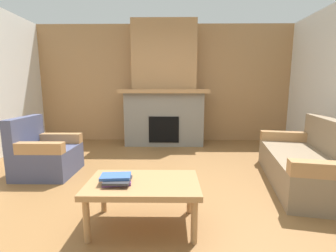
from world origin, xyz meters
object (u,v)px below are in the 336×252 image
(fireplace, at_px, (164,92))
(armchair, at_px, (45,155))
(coffee_table, at_px, (143,187))
(couch, at_px, (309,163))

(fireplace, bearing_deg, armchair, -130.19)
(armchair, bearing_deg, coffee_table, -39.04)
(couch, xyz_separation_m, armchair, (-3.66, 0.32, 0.01))
(armchair, relative_size, coffee_table, 0.85)
(couch, xyz_separation_m, coffee_table, (-2.07, -0.98, 0.09))
(fireplace, height_order, couch, fireplace)
(fireplace, xyz_separation_m, coffee_table, (-0.10, -3.31, -0.79))
(couch, distance_m, armchair, 3.68)
(couch, bearing_deg, fireplace, 130.15)
(armchair, distance_m, coffee_table, 2.06)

